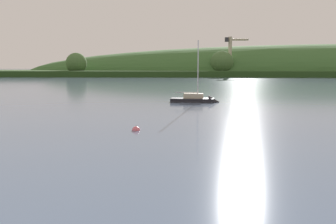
% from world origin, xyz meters
% --- Properties ---
extents(dockside_crane, '(12.52, 4.36, 21.13)m').
position_xyz_m(dockside_crane, '(22.40, 220.77, 10.05)').
color(dockside_crane, '#4C4C51').
rests_on(dockside_crane, ground).
extents(sailboat_midwater_white, '(7.80, 2.55, 10.76)m').
position_xyz_m(sailboat_midwater_white, '(7.88, 67.83, 0.25)').
color(sailboat_midwater_white, '#232328').
rests_on(sailboat_midwater_white, ground).
extents(mooring_buoy_midchannel, '(0.73, 0.73, 0.81)m').
position_xyz_m(mooring_buoy_midchannel, '(2.79, 40.02, 0.00)').
color(mooring_buoy_midchannel, '#E06675').
rests_on(mooring_buoy_midchannel, ground).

